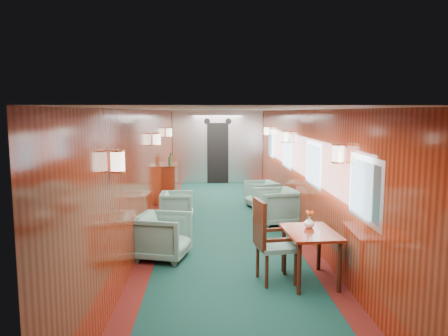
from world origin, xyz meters
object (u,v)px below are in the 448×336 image
object	(u,v)px
armchair_right_far	(261,194)
side_chair	(269,238)
dining_table	(310,239)
armchair_left_far	(177,206)
credenza	(170,182)
armchair_right_near	(276,207)
armchair_left_near	(163,236)

from	to	relation	value
armchair_right_far	side_chair	bearing A→B (deg)	-22.92
dining_table	armchair_left_far	size ratio (longest dim) A/B	1.43
credenza	armchair_right_near	distance (m)	3.50
credenza	armchair_left_far	world-z (taller)	credenza
armchair_left_near	armchair_left_far	distance (m)	2.45
armchair_left_near	armchair_right_far	size ratio (longest dim) A/B	1.12
armchair_right_near	dining_table	bearing A→B (deg)	-10.89
armchair_left_far	armchair_right_far	distance (m)	2.39
side_chair	armchair_right_far	distance (m)	4.83
armchair_left_near	armchair_right_near	world-z (taller)	armchair_right_near
credenza	armchair_right_far	bearing A→B (deg)	-19.97
armchair_right_near	armchair_right_far	bearing A→B (deg)	172.34
armchair_left_near	armchair_left_far	xyz separation A→B (m)	(0.07, 2.45, -0.05)
credenza	armchair_left_near	world-z (taller)	credenza
side_chair	armchair_left_far	bearing A→B (deg)	102.66
credenza	armchair_right_near	size ratio (longest dim) A/B	1.52
dining_table	armchair_left_near	xyz separation A→B (m)	(-2.14, 1.06, -0.24)
credenza	armchair_left_near	bearing A→B (deg)	-86.89
dining_table	armchair_right_far	bearing A→B (deg)	86.93
credenza	armchair_left_near	size ratio (longest dim) A/B	1.58
armchair_left_far	armchair_right_near	size ratio (longest dim) A/B	0.84
credenza	armchair_left_near	xyz separation A→B (m)	(0.25, -4.59, -0.14)
armchair_left_far	armchair_right_near	distance (m)	2.13
dining_table	armchair_right_near	distance (m)	3.12
dining_table	armchair_left_near	bearing A→B (deg)	149.77
armchair_left_near	armchair_left_far	size ratio (longest dim) A/B	1.14
dining_table	credenza	xyz separation A→B (m)	(-2.39, 5.65, -0.10)
armchair_left_near	armchair_right_far	distance (m)	4.28
dining_table	armchair_left_far	distance (m)	4.09
side_chair	armchair_left_far	size ratio (longest dim) A/B	1.66
dining_table	armchair_left_near	world-z (taller)	armchair_left_near
side_chair	armchair_left_far	xyz separation A→B (m)	(-1.50, 3.50, -0.31)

